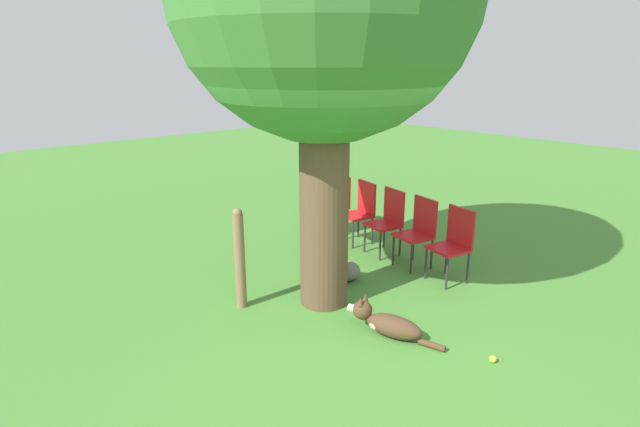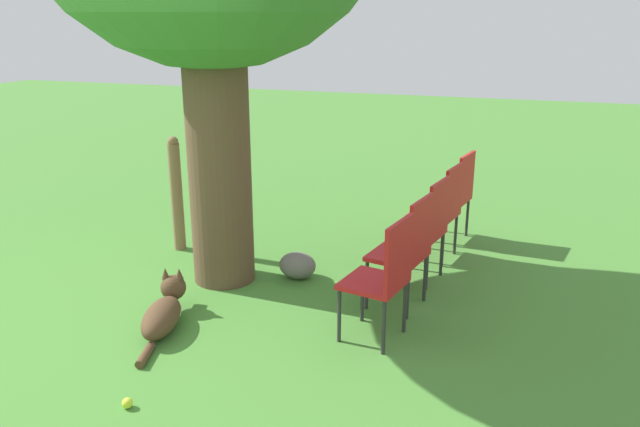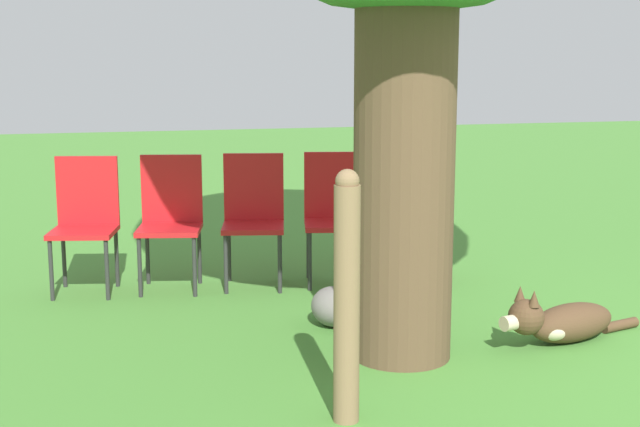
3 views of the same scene
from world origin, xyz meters
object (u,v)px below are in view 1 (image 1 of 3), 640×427
fence_post (240,258)px  red_chair_4 (337,200)px  dog (386,323)px  red_chair_0 (454,240)px  red_chair_1 (419,228)px  red_chair_2 (388,218)px  tennis_ball (493,359)px  red_chair_3 (361,208)px

fence_post → red_chair_4: bearing=24.2°
dog → fence_post: fence_post is taller
red_chair_0 → red_chair_4: 2.39m
fence_post → red_chair_1: 2.56m
fence_post → red_chair_0: 2.71m
red_chair_2 → dog: bearing=52.2°
red_chair_0 → tennis_ball: size_ratio=14.07×
red_chair_0 → red_chair_4: bearing=-83.7°
red_chair_2 → tennis_ball: red_chair_2 is taller
dog → red_chair_4: size_ratio=1.10×
red_chair_2 → tennis_ball: bearing=72.4°
fence_post → red_chair_0: (2.44, -1.19, -0.06)m
dog → red_chair_1: (1.72, 0.93, 0.41)m
dog → red_chair_3: 2.83m
tennis_ball → dog: bearing=109.7°
fence_post → red_chair_4: (2.65, 1.19, -0.06)m
fence_post → tennis_ball: 2.83m
dog → fence_post: (-0.77, 1.52, 0.47)m
dog → red_chair_2: red_chair_2 is taller
dog → red_chair_3: bearing=-56.7°
dog → tennis_ball: (0.36, -1.01, -0.10)m
red_chair_3 → tennis_ball: (-1.47, -3.13, -0.51)m
red_chair_2 → red_chair_1: bearing=96.3°
red_chair_0 → tennis_ball: (-1.30, -1.35, -0.51)m
red_chair_4 → red_chair_0: bearing=96.3°
fence_post → red_chair_2: 2.55m
red_chair_4 → tennis_ball: 4.06m
red_chair_1 → red_chair_0: bearing=96.3°
fence_post → red_chair_3: 2.67m
red_chair_1 → tennis_ball: (-1.36, -1.94, -0.51)m
red_chair_3 → tennis_ball: bearing=76.4°
dog → red_chair_3: size_ratio=1.10×
red_chair_3 → red_chair_4: same height
fence_post → red_chair_3: fence_post is taller
dog → red_chair_4: bearing=-50.7°
red_chair_3 → red_chair_4: 0.60m
dog → red_chair_0: red_chair_0 is taller
dog → tennis_ball: bearing=-176.3°
red_chair_2 → red_chair_3: (0.05, 0.59, 0.00)m
red_chair_2 → red_chair_3: 0.60m
red_chair_0 → red_chair_4: size_ratio=1.00×
dog → tennis_ball: size_ratio=15.53×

